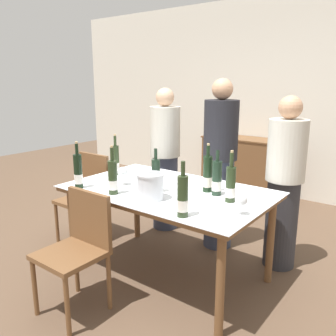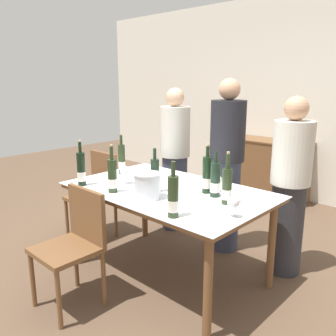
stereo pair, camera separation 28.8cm
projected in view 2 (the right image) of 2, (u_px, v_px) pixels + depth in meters
name	position (u px, v px, depth m)	size (l,w,h in m)	color
ground_plane	(168.00, 274.00, 3.12)	(12.00, 12.00, 0.00)	brown
back_wall	(311.00, 100.00, 4.77)	(8.00, 0.10, 2.80)	silver
sideboard_cabinet	(263.00, 168.00, 5.13)	(1.28, 0.46, 0.84)	brown
dining_table	(168.00, 198.00, 2.95)	(1.67, 1.03, 0.78)	brown
ice_bucket	(147.00, 185.00, 2.68)	(0.21, 0.21, 0.20)	silver
wine_bottle_0	(155.00, 176.00, 2.83)	(0.07, 0.07, 0.36)	#1E3323
wine_bottle_1	(227.00, 187.00, 2.55)	(0.07, 0.07, 0.39)	#28381E
wine_bottle_2	(215.00, 181.00, 2.72)	(0.08, 0.08, 0.36)	#1E3323
wine_bottle_3	(173.00, 198.00, 2.30)	(0.07, 0.07, 0.37)	#28381E
wine_bottle_4	(207.00, 176.00, 2.81)	(0.08, 0.08, 0.39)	black
wine_bottle_5	(81.00, 170.00, 3.01)	(0.07, 0.07, 0.39)	black
wine_bottle_6	(112.00, 176.00, 2.82)	(0.07, 0.07, 0.39)	#28381E
wine_bottle_7	(122.00, 160.00, 3.40)	(0.07, 0.07, 0.39)	#28381E
wine_glass_0	(125.00, 171.00, 3.06)	(0.09, 0.09, 0.16)	white
wine_glass_1	(218.00, 180.00, 2.85)	(0.07, 0.07, 0.13)	white
wine_glass_2	(233.00, 203.00, 2.31)	(0.08, 0.08, 0.14)	white
chair_left_end	(97.00, 189.00, 3.80)	(0.42, 0.42, 0.90)	brown
chair_near_front	(75.00, 239.00, 2.62)	(0.42, 0.42, 0.88)	brown
person_host	(175.00, 160.00, 3.94)	(0.33, 0.33, 1.58)	#383F56
person_guest_left	(226.00, 167.00, 3.42)	(0.33, 0.33, 1.67)	#383F56
person_guest_right	(290.00, 188.00, 3.00)	(0.33, 0.33, 1.53)	#2D2D33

